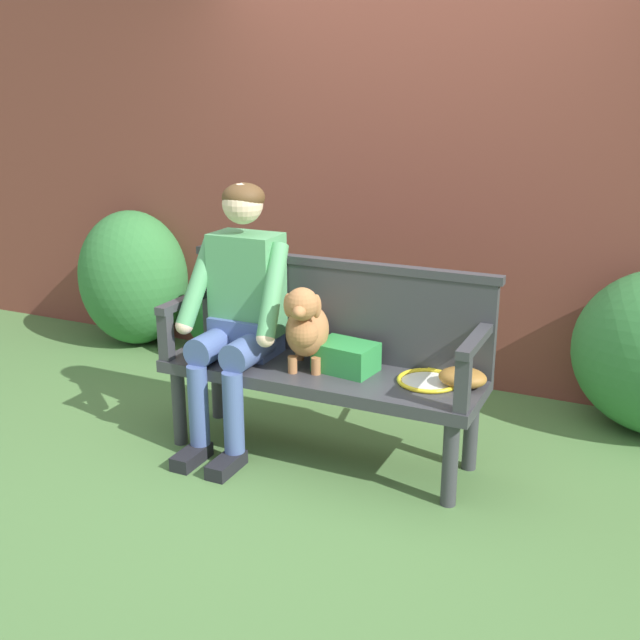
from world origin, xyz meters
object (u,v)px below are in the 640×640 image
object	(u,v)px
person_seated	(239,306)
baseball_glove	(463,378)
sports_bag	(346,357)
garden_bench	(320,381)
dog_on_bench	(306,327)
tennis_racket	(429,378)

from	to	relation	value
person_seated	baseball_glove	world-z (taller)	person_seated
person_seated	sports_bag	bearing A→B (deg)	4.61
garden_bench	sports_bag	distance (m)	0.18
dog_on_bench	baseball_glove	xyz separation A→B (m)	(0.74, 0.10, -0.17)
baseball_glove	sports_bag	world-z (taller)	sports_bag
dog_on_bench	baseball_glove	size ratio (longest dim) A/B	1.98
tennis_racket	dog_on_bench	bearing A→B (deg)	-169.10
person_seated	sports_bag	xyz separation A→B (m)	(0.56, 0.05, -0.20)
baseball_glove	person_seated	bearing A→B (deg)	177.77
garden_bench	baseball_glove	size ratio (longest dim) A/B	7.21
dog_on_bench	sports_bag	bearing A→B (deg)	19.55
person_seated	dog_on_bench	xyz separation A→B (m)	(0.38, -0.02, -0.05)
tennis_racket	sports_bag	size ratio (longest dim) A/B	2.07
garden_bench	dog_on_bench	size ratio (longest dim) A/B	3.64
dog_on_bench	tennis_racket	distance (m)	0.63
dog_on_bench	sports_bag	size ratio (longest dim) A/B	1.56
garden_bench	tennis_racket	xyz separation A→B (m)	(0.52, 0.08, 0.07)
garden_bench	baseball_glove	distance (m)	0.70
baseball_glove	tennis_racket	bearing A→B (deg)	169.69
dog_on_bench	sports_bag	xyz separation A→B (m)	(0.18, 0.06, -0.15)
person_seated	sports_bag	size ratio (longest dim) A/B	4.76
tennis_racket	baseball_glove	world-z (taller)	baseball_glove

